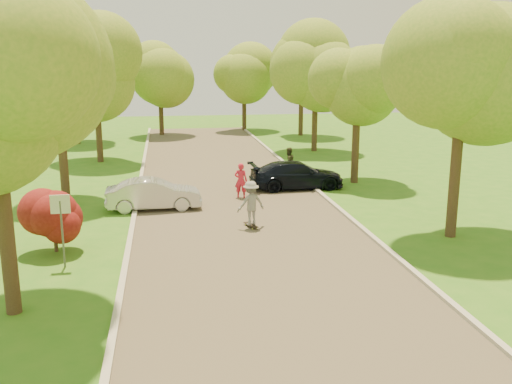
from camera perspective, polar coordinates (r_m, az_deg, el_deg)
ground at (r=14.06m, az=3.19°, el=-11.85°), size 100.00×100.00×0.00m
road at (r=21.46m, az=-1.35°, el=-2.91°), size 8.00×60.00×0.01m
curb_left at (r=21.30m, az=-12.23°, el=-3.18°), size 0.18×60.00×0.12m
curb_right at (r=22.33m, az=9.00°, el=-2.29°), size 0.18×60.00×0.12m
street_sign at (r=17.28m, az=-18.92°, el=-2.24°), size 0.55×0.06×2.17m
red_shrub at (r=18.91m, az=-19.57°, el=-2.46°), size 1.70×1.70×1.95m
tree_l_mida at (r=13.91m, az=-24.08°, el=8.89°), size 4.71×4.60×7.39m
tree_l_midb at (r=24.81m, az=-18.75°, el=9.32°), size 4.30×4.20×6.62m
tree_l_far at (r=34.63m, az=-15.47°, el=11.88°), size 4.92×4.80×7.79m
tree_r_mida at (r=20.01m, az=20.59°, el=11.18°), size 5.13×5.00×7.95m
tree_r_midb at (r=28.07m, az=10.55°, el=10.75°), size 4.51×4.40×7.01m
tree_r_far at (r=37.79m, az=6.37°, el=12.88°), size 5.33×5.20×8.34m
tree_bg_a at (r=42.87m, az=-17.57°, el=11.69°), size 5.12×5.00×7.72m
tree_bg_b at (r=45.78m, az=4.87°, el=12.57°), size 5.12×5.00×7.95m
tree_bg_c at (r=46.45m, az=-9.35°, el=11.82°), size 4.92×4.80×7.33m
tree_bg_d at (r=48.95m, az=-0.94°, el=12.38°), size 5.12×5.00×7.72m
silver_sedan at (r=23.36m, az=-10.18°, el=-0.22°), size 3.84×1.42×1.25m
dark_sedan at (r=26.81m, az=4.07°, el=1.71°), size 4.51×1.98×1.29m
longboard at (r=20.64m, az=-0.51°, el=-3.32°), size 0.46×0.85×0.10m
skateboarder at (r=20.42m, az=-0.51°, el=-1.12°), size 1.17×0.87×1.61m
person_striped at (r=24.89m, az=-1.52°, el=1.15°), size 0.64×0.51×1.55m
person_olive at (r=29.43m, az=3.27°, el=2.99°), size 0.92×0.83×1.53m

